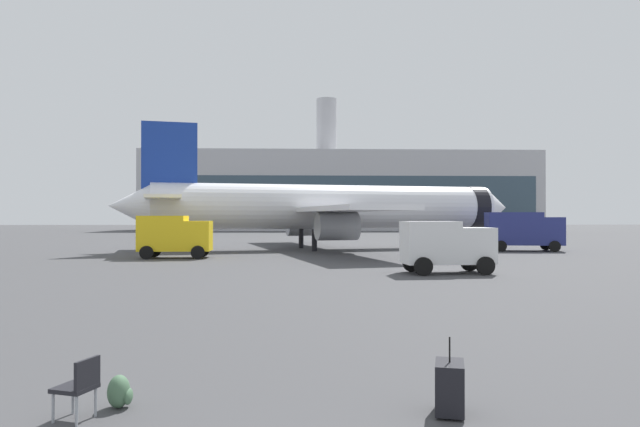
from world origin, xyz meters
name	(u,v)px	position (x,y,z in m)	size (l,w,h in m)	color
airplane_at_gate	(327,207)	(2.41, 46.36, 3.66)	(35.49, 32.27, 10.50)	white
service_truck	(174,235)	(-8.58, 36.16, 1.61)	(4.84, 2.60, 2.90)	yellow
fuel_truck	(523,229)	(18.47, 43.34, 1.77)	(6.28, 3.40, 3.20)	navy
cargo_van	(446,244)	(7.21, 24.84, 1.45)	(4.53, 2.60, 2.60)	white
safety_cone_near	(194,247)	(-8.63, 43.97, 0.35)	(0.44, 0.44, 0.71)	#F2590C
safety_cone_mid	(487,248)	(14.61, 40.87, 0.39)	(0.44, 0.44, 0.79)	#F2590C
rolling_suitcase	(450,387)	(1.99, 4.68, 0.39)	(0.55, 0.72, 1.10)	black
traveller_backpack	(120,392)	(-2.80, 5.15, 0.23)	(0.36, 0.40, 0.48)	#476B4C
gate_chair	(79,384)	(-3.19, 4.64, 0.50)	(0.61, 0.61, 0.86)	black
terminal_building	(340,192)	(9.06, 120.65, 8.32)	(82.00, 19.95, 28.39)	#B2B2B7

